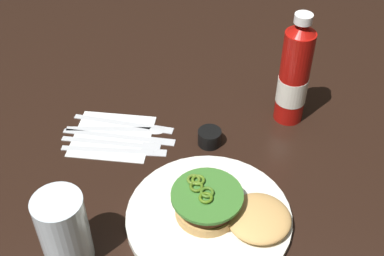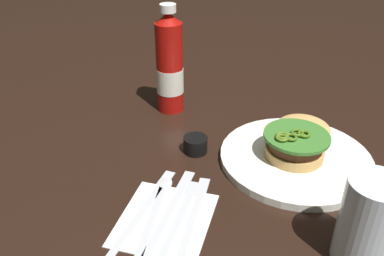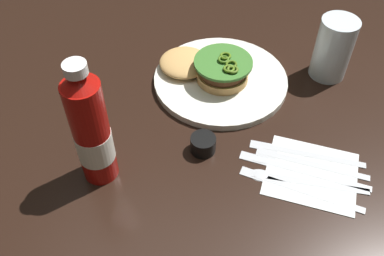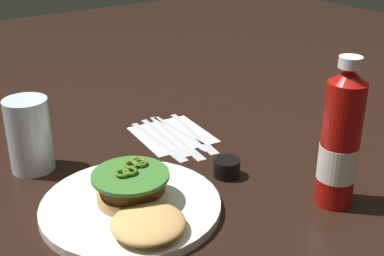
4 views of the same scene
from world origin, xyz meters
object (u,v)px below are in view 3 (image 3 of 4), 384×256
Objects in this scene: fork_utensil at (302,160)px; water_glass at (333,49)px; butter_knife at (300,152)px; table_knife at (293,186)px; steak_knife at (296,168)px; condiment_cup at (203,144)px; burger_sandwich at (208,67)px; ketchup_bottle at (91,132)px; spoon_utensil at (292,179)px; dinner_plate at (220,80)px; napkin at (311,173)px.

water_glass is at bearing -99.27° from fork_utensil.
butter_knife and table_knife have the same top height.
steak_knife is 0.04m from table_knife.
burger_sandwich is at bearing -82.02° from condiment_cup.
burger_sandwich is 0.83× the size of ketchup_bottle.
water_glass is at bearing -100.77° from spoon_utensil.
butter_knife is (-0.17, -0.03, -0.01)m from condiment_cup.
ketchup_bottle is 0.35m from steak_knife.
dinner_plate is 0.25m from steak_knife.
table_knife is at bearing 163.11° from condiment_cup.
napkin is at bearing 118.06° from butter_knife.
burger_sandwich is 0.30m from napkin.
burger_sandwich is 0.27m from fork_utensil.
table_knife is at bearing 49.82° from napkin.
table_knife is at bearing 86.52° from steak_knife.
water_glass is (-0.24, -0.07, 0.03)m from burger_sandwich.
condiment_cup is at bearing 50.57° from water_glass.
butter_knife reaches higher than napkin.
table_knife is at bearing 80.16° from water_glass.
fork_utensil is at bearing 134.35° from dinner_plate.
water_glass reaches higher than butter_knife.
ketchup_bottle is 5.17× the size of condiment_cup.
napkin is at bearing 175.86° from condiment_cup.
napkin is 0.05m from butter_knife.
napkin is 0.76× the size of spoon_utensil.
dinner_plate reaches higher than spoon_utensil.
spoon_utensil and table_knife have the same top height.
steak_knife and table_knife have the same top height.
steak_knife is 1.09× the size of table_knife.
fork_utensil is (0.02, -0.02, 0.00)m from napkin.
ketchup_bottle is 1.16× the size of butter_knife.
water_glass is at bearing -95.03° from napkin.
dinner_plate is 2.12× the size of water_glass.
fork_utensil is at bearing -102.36° from table_knife.
butter_knife is at bearing -75.66° from fork_utensil.
water_glass is 0.28m from steak_knife.
butter_knife is 1.03× the size of fork_utensil.
water_glass is (-0.38, -0.35, -0.04)m from ketchup_bottle.
spoon_utensil is 0.01m from table_knife.
ketchup_bottle is 1.81× the size of water_glass.
burger_sandwich reaches higher than spoon_utensil.
dinner_plate is 0.27m from spoon_utensil.
dinner_plate is 0.28m from napkin.
ketchup_bottle reaches higher than napkin.
steak_knife is at bearing 133.68° from burger_sandwich.
fork_utensil is at bearing 104.34° from butter_knife.
steak_knife is (0.03, -0.00, 0.00)m from napkin.
water_glass is 0.25m from butter_knife.
ketchup_bottle is 1.20× the size of fork_utensil.
condiment_cup is 0.23× the size of fork_utensil.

